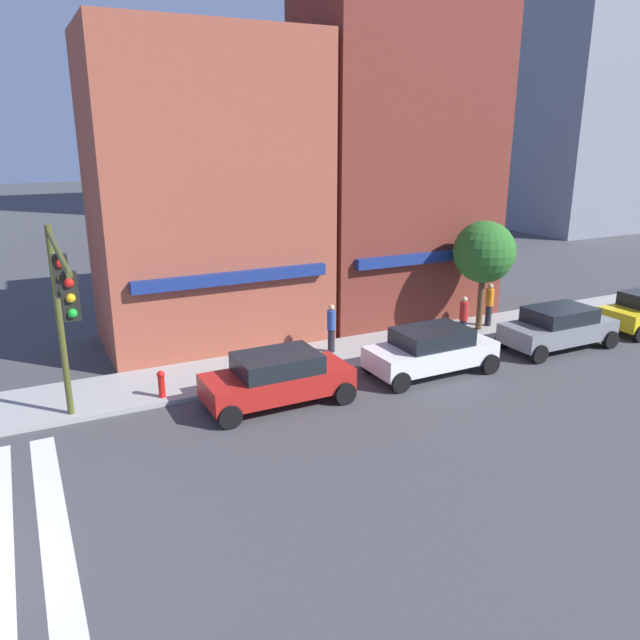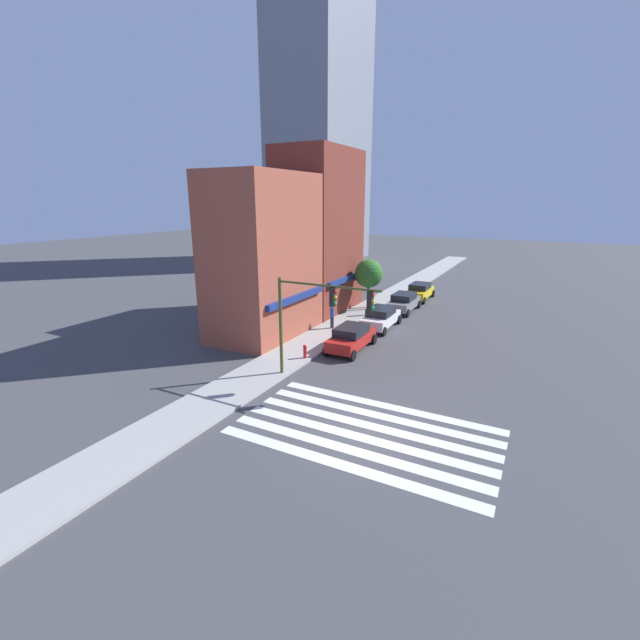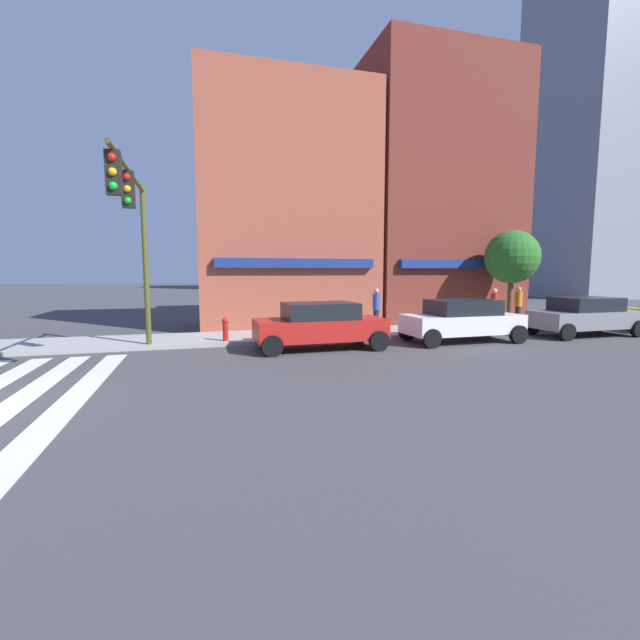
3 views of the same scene
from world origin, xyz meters
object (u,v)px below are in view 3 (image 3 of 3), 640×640
at_px(sedan_red, 320,325).
at_px(fire_hydrant, 225,328).
at_px(traffic_signal, 134,221).
at_px(pedestrian_blue_shirt, 376,308).
at_px(pedestrian_red_jacket, 494,308).
at_px(pedestrian_orange_vest, 518,305).
at_px(sedan_grey, 585,316).
at_px(sedan_white, 462,320).
at_px(street_tree, 512,257).

height_order(sedan_red, fire_hydrant, sedan_red).
distance_m(traffic_signal, pedestrian_blue_shirt, 10.14).
relative_size(pedestrian_red_jacket, pedestrian_orange_vest, 1.00).
bearing_deg(sedan_red, sedan_grey, -0.84).
xyz_separation_m(sedan_grey, pedestrian_red_jacket, (-2.98, 1.85, 0.23)).
height_order(sedan_white, street_tree, street_tree).
xyz_separation_m(sedan_red, fire_hydrant, (-3.06, 1.70, -0.23)).
height_order(pedestrian_blue_shirt, pedestrian_orange_vest, same).
xyz_separation_m(sedan_grey, street_tree, (-1.39, 2.80, 2.46)).
distance_m(sedan_grey, pedestrian_blue_shirt, 8.54).
relative_size(pedestrian_blue_shirt, pedestrian_orange_vest, 1.00).
bearing_deg(sedan_grey, pedestrian_red_jacket, 147.87).
bearing_deg(traffic_signal, pedestrian_orange_vest, 12.26).
distance_m(sedan_grey, street_tree, 3.98).
xyz_separation_m(traffic_signal, sedan_grey, (16.99, 0.52, -3.22)).
xyz_separation_m(pedestrian_blue_shirt, fire_hydrant, (-6.43, -1.34, -0.46)).
relative_size(sedan_white, pedestrian_orange_vest, 2.50).
xyz_separation_m(pedestrian_blue_shirt, pedestrian_red_jacket, (5.00, -1.19, 0.00)).
xyz_separation_m(sedan_red, pedestrian_red_jacket, (8.36, 1.85, 0.23)).
height_order(sedan_red, sedan_grey, same).
height_order(sedan_white, pedestrian_red_jacket, pedestrian_red_jacket).
distance_m(pedestrian_blue_shirt, pedestrian_orange_vest, 7.26).
bearing_deg(sedan_red, traffic_signal, -175.58).
relative_size(traffic_signal, pedestrian_blue_shirt, 3.25).
distance_m(pedestrian_blue_shirt, street_tree, 6.96).
bearing_deg(pedestrian_red_jacket, traffic_signal, 45.69).
bearing_deg(fire_hydrant, sedan_grey, -6.73).
height_order(sedan_red, sedan_white, same).
bearing_deg(street_tree, fire_hydrant, -175.17).
xyz_separation_m(pedestrian_red_jacket, street_tree, (1.59, 0.95, 2.23)).
distance_m(traffic_signal, sedan_grey, 17.30).
relative_size(traffic_signal, pedestrian_red_jacket, 3.25).
xyz_separation_m(sedan_white, pedestrian_red_jacket, (2.82, 1.85, 0.23)).
distance_m(sedan_white, pedestrian_red_jacket, 3.37).
relative_size(pedestrian_blue_shirt, street_tree, 0.40).
relative_size(traffic_signal, sedan_white, 1.30).
relative_size(sedan_white, pedestrian_red_jacket, 2.50).
bearing_deg(pedestrian_blue_shirt, pedestrian_red_jacket, 13.33).
relative_size(pedestrian_red_jacket, street_tree, 0.40).
xyz_separation_m(sedan_grey, fire_hydrant, (-14.41, 1.70, -0.23)).
bearing_deg(sedan_white, traffic_signal, -178.38).
bearing_deg(traffic_signal, sedan_red, 5.26).
bearing_deg(pedestrian_red_jacket, fire_hydrant, 36.84).
bearing_deg(traffic_signal, fire_hydrant, 40.65).
bearing_deg(street_tree, pedestrian_orange_vest, 17.98).
bearing_deg(sedan_red, sedan_white, -0.84).
relative_size(pedestrian_red_jacket, fire_hydrant, 2.10).
relative_size(sedan_white, sedan_grey, 1.00).
bearing_deg(pedestrian_orange_vest, pedestrian_red_jacket, 77.60).
distance_m(traffic_signal, sedan_red, 6.52).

